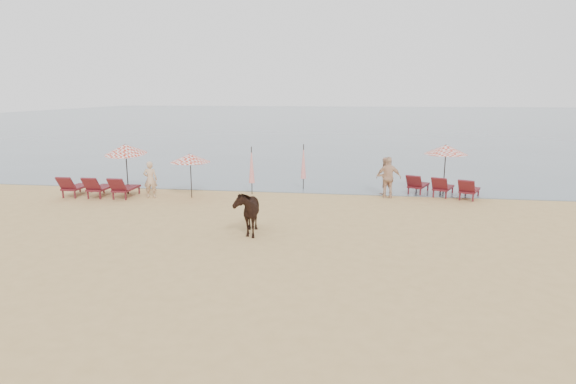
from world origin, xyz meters
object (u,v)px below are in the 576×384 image
umbrella_open_left_a (190,158)px  beachgoer_right_b (389,178)px  lounger_cluster_right (442,187)px  beachgoer_right_a (384,176)px  cow (247,211)px  umbrella_closed_left (252,165)px  umbrella_open_right (446,150)px  umbrella_open_left_b (126,149)px  umbrella_closed_right (303,162)px  beachgoer_left (150,179)px  lounger_cluster_left (99,187)px

umbrella_open_left_a → beachgoer_right_b: 9.07m
lounger_cluster_right → beachgoer_right_a: (-2.65, 0.09, 0.42)m
umbrella_open_left_a → cow: umbrella_open_left_a is taller
lounger_cluster_right → cow: 10.46m
umbrella_closed_left → beachgoer_right_a: (6.22, 0.88, -0.51)m
umbrella_closed_left → umbrella_open_right: bearing=7.5°
umbrella_open_left_a → umbrella_open_right: 11.81m
umbrella_open_left_b → beachgoer_right_b: umbrella_open_left_b is taller
umbrella_closed_left → cow: bearing=-79.0°
umbrella_open_left_b → umbrella_open_right: bearing=28.5°
umbrella_open_left_b → umbrella_closed_right: 8.51m
umbrella_open_left_b → beachgoer_left: (1.44, -0.64, -1.29)m
beachgoer_right_b → cow: bearing=53.7°
lounger_cluster_right → cow: cow is taller
umbrella_open_left_b → umbrella_closed_left: bearing=28.4°
lounger_cluster_right → umbrella_open_right: size_ratio=1.46×
lounger_cluster_right → umbrella_open_right: (0.12, 0.38, 1.69)m
umbrella_open_right → beachgoer_right_a: size_ratio=1.35×
umbrella_open_left_b → beachgoer_right_a: umbrella_open_left_b is taller
lounger_cluster_right → umbrella_closed_right: (-6.58, 0.70, 0.93)m
umbrella_closed_right → beachgoer_right_b: 4.33m
umbrella_open_right → beachgoer_right_a: bearing=-163.6°
umbrella_open_left_a → umbrella_open_right: umbrella_open_right is taller
cow → umbrella_closed_right: bearing=71.2°
umbrella_open_left_b → umbrella_closed_left: (5.89, 0.74, -0.74)m
umbrella_open_left_b → beachgoer_left: 2.04m
lounger_cluster_right → umbrella_open_left_b: 14.93m
cow → beachgoer_right_b: (5.13, 6.43, 0.16)m
umbrella_open_right → beachgoer_right_b: umbrella_open_right is taller
umbrella_open_left_b → beachgoer_right_a: bearing=28.8°
umbrella_open_left_b → beachgoer_right_a: size_ratio=1.39×
beachgoer_left → beachgoer_right_a: (10.67, 2.26, 0.04)m
beachgoer_right_a → lounger_cluster_left: bearing=-22.6°
umbrella_closed_right → umbrella_closed_left: bearing=-146.7°
lounger_cluster_left → umbrella_open_right: (15.86, 2.83, 1.67)m
umbrella_open_left_a → umbrella_closed_right: (4.87, 2.66, -0.45)m
lounger_cluster_left → cow: size_ratio=1.70×
umbrella_open_right → beachgoer_right_a: umbrella_open_right is taller
umbrella_open_left_a → umbrella_open_right: bearing=11.8°
umbrella_open_left_a → beachgoer_left: (-1.87, -0.23, -1.00)m
umbrella_closed_left → cow: size_ratio=1.21×
lounger_cluster_left → umbrella_closed_right: umbrella_closed_right is taller
beachgoer_left → beachgoer_right_b: 10.91m
umbrella_open_right → umbrella_closed_left: umbrella_open_right is taller
beachgoer_right_a → beachgoer_left: bearing=-21.6°
beachgoer_left → umbrella_closed_left: bearing=-175.6°
umbrella_open_left_b → umbrella_closed_left: 5.98m
lounger_cluster_right → cow: bearing=-114.5°
umbrella_open_left_b → cow: 9.15m
umbrella_open_right → umbrella_open_left_b: bearing=-162.2°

